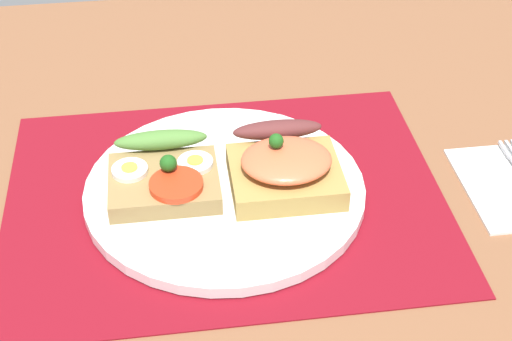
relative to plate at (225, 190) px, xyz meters
The scene contains 5 objects.
ground_plane 2.47cm from the plate, ahead, with size 120.00×90.00×3.20cm, color brown.
placemat 0.72cm from the plate, ahead, with size 41.61×32.30×0.30cm, color maroon.
plate is the anchor object (origin of this frame).
sandwich_egg_tomato 5.95cm from the plate, behind, with size 10.20×9.89×4.02cm.
sandwich_salmon 6.23cm from the plate, ahead, with size 10.32×10.51×5.45cm.
Camera 1 is at (-4.73, -56.40, 47.51)cm, focal length 53.95 mm.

